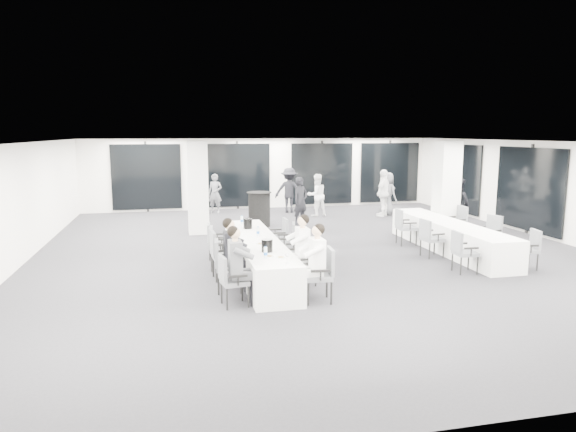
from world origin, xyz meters
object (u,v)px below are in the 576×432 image
at_px(chair_main_left_second, 225,262).
at_px(chair_main_left_fourth, 217,245).
at_px(chair_main_left_near, 230,277).
at_px(standing_guest_g, 215,191).
at_px(chair_main_left_mid, 220,252).
at_px(chair_side_left_mid, 430,236).
at_px(standing_guest_d, 384,190).
at_px(ice_bucket_far, 248,224).
at_px(chair_main_right_second, 307,260).
at_px(banquet_table_main, 258,256).
at_px(chair_main_right_mid, 299,250).
at_px(standing_guest_h, 458,200).
at_px(standing_guest_a, 301,198).
at_px(chair_main_right_far, 280,234).
at_px(standing_guest_c, 289,187).
at_px(chair_side_right_mid, 490,232).
at_px(ice_bucket_near, 267,246).
at_px(cocktail_table, 259,209).
at_px(chair_main_right_fourth, 288,240).
at_px(chair_side_left_near, 462,249).
at_px(standing_guest_e, 387,191).
at_px(chair_side_right_near, 529,247).
at_px(standing_guest_b, 317,192).
at_px(chair_main_left_far, 214,239).
at_px(chair_main_right_near, 323,271).
at_px(chair_side_left_far, 404,225).
at_px(chair_side_right_far, 457,221).
at_px(banquet_table_side, 449,237).

bearing_deg(chair_main_left_second, chair_main_left_fourth, -175.18).
height_order(chair_main_left_near, standing_guest_g, standing_guest_g).
height_order(chair_main_left_mid, chair_side_left_mid, chair_main_left_mid).
xyz_separation_m(standing_guest_d, ice_bucket_far, (-5.79, -5.34, -0.10)).
bearing_deg(chair_main_left_second, chair_main_right_second, 98.63).
bearing_deg(banquet_table_main, chair_main_right_mid, -23.88).
relative_size(chair_main_right_mid, standing_guest_g, 0.57).
bearing_deg(standing_guest_h, standing_guest_a, 53.34).
relative_size(chair_main_right_far, chair_side_left_mid, 0.97).
relative_size(standing_guest_c, ice_bucket_far, 7.97).
height_order(chair_side_right_mid, ice_bucket_near, ice_bucket_near).
bearing_deg(cocktail_table, chair_main_left_near, -103.29).
relative_size(chair_main_right_mid, chair_main_right_fourth, 1.02).
bearing_deg(banquet_table_main, chair_main_left_mid, -159.38).
relative_size(chair_main_right_mid, standing_guest_a, 0.54).
bearing_deg(standing_guest_h, chair_main_right_second, 113.22).
xyz_separation_m(chair_side_left_near, standing_guest_a, (-2.00, 6.52, 0.38)).
distance_m(chair_main_right_fourth, standing_guest_e, 8.04).
distance_m(standing_guest_e, ice_bucket_near, 10.07).
distance_m(chair_main_left_mid, ice_bucket_near, 1.25).
height_order(chair_main_right_far, standing_guest_c, standing_guest_c).
xyz_separation_m(chair_main_left_fourth, chair_side_right_near, (6.84, -1.47, -0.04)).
relative_size(chair_side_left_mid, standing_guest_b, 0.54).
relative_size(cocktail_table, standing_guest_g, 0.67).
bearing_deg(standing_guest_g, chair_main_left_far, -68.71).
xyz_separation_m(banquet_table_main, standing_guest_g, (-0.21, 8.68, 0.47)).
height_order(chair_main_left_far, chair_main_right_far, chair_main_right_far).
relative_size(cocktail_table, chair_side_right_mid, 1.15).
distance_m(chair_side_right_near, standing_guest_b, 8.57).
bearing_deg(chair_main_left_near, standing_guest_d, 134.18).
distance_m(chair_side_right_near, standing_guest_c, 9.84).
bearing_deg(chair_main_right_near, standing_guest_d, -23.53).
relative_size(cocktail_table, chair_main_right_second, 1.26).
distance_m(chair_main_left_far, standing_guest_a, 5.17).
xyz_separation_m(chair_main_right_near, chair_side_left_far, (3.51, 4.09, -0.00)).
bearing_deg(chair_main_left_far, chair_main_right_far, 99.82).
bearing_deg(chair_side_right_far, chair_main_left_fourth, 103.19).
relative_size(cocktail_table, standing_guest_a, 0.62).
relative_size(chair_main_right_fourth, standing_guest_d, 0.49).
bearing_deg(chair_side_left_near, chair_side_right_near, 92.11).
relative_size(cocktail_table, standing_guest_h, 0.60).
height_order(chair_main_right_near, ice_bucket_far, ice_bucket_far).
height_order(banquet_table_side, standing_guest_h, standing_guest_h).
height_order(cocktail_table, standing_guest_h, standing_guest_h).
xyz_separation_m(cocktail_table, standing_guest_a, (1.39, -0.00, 0.33)).
xyz_separation_m(chair_side_right_near, ice_bucket_near, (-6.02, -0.21, 0.36)).
bearing_deg(ice_bucket_near, standing_guest_a, 70.71).
xyz_separation_m(chair_main_left_near, standing_guest_b, (4.19, 9.19, 0.35)).
relative_size(chair_main_right_mid, chair_main_right_far, 1.06).
bearing_deg(standing_guest_a, chair_main_right_far, -140.43).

